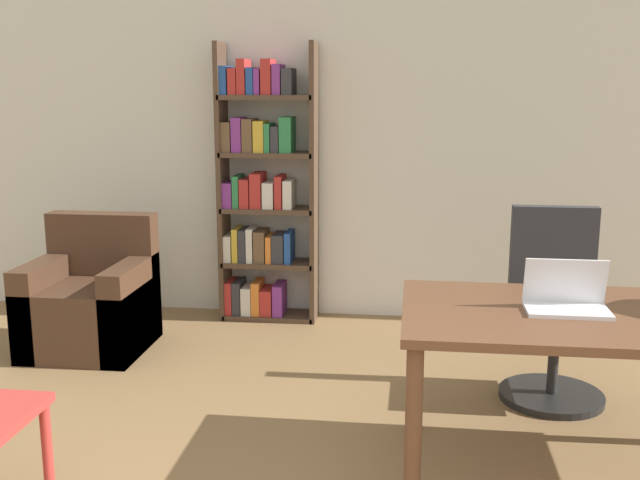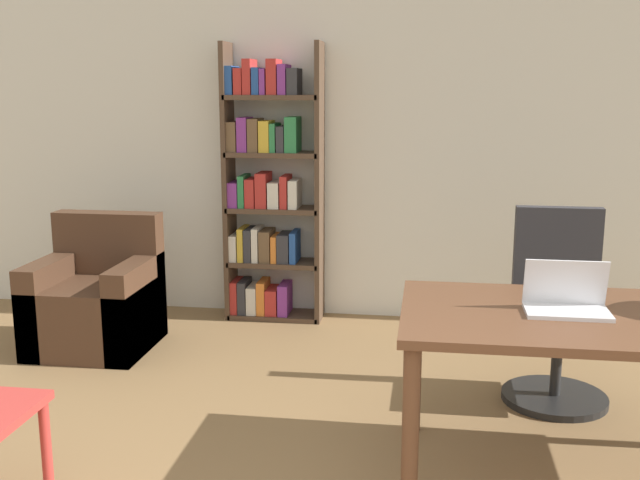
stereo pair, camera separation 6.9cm
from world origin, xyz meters
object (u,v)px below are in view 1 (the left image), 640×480
desk (601,333)px  armchair (91,305)px  office_chair (554,316)px  bookshelf (262,192)px  laptop (566,300)px

desk → armchair: size_ratio=1.94×
office_chair → bookshelf: bookshelf is taller
desk → laptop: (-0.15, 0.02, 0.14)m
desk → armchair: 3.28m
laptop → office_chair: 1.01m
desk → laptop: laptop is taller
laptop → office_chair: size_ratio=0.33×
office_chair → armchair: size_ratio=1.21×
desk → office_chair: size_ratio=1.60×
desk → bookshelf: bearing=131.7°
office_chair → bookshelf: bearing=147.3°
laptop → armchair: 3.16m
laptop → office_chair: (0.13, 0.94, -0.36)m
laptop → armchair: (-2.81, 1.35, -0.52)m
armchair → office_chair: bearing=-7.9°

